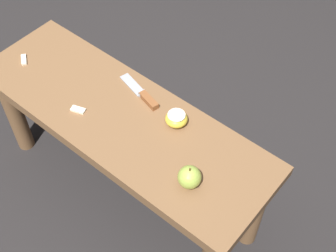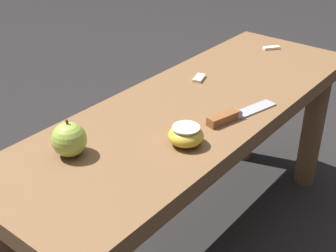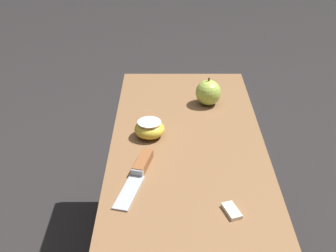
# 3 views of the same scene
# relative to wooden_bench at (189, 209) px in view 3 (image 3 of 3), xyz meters

# --- Properties ---
(wooden_bench) EXTENTS (1.08, 0.36, 0.44)m
(wooden_bench) POSITION_rel_wooden_bench_xyz_m (0.00, 0.00, 0.00)
(wooden_bench) COLOR brown
(wooden_bench) RESTS_ON ground_plane
(knife) EXTENTS (0.20, 0.07, 0.02)m
(knife) POSITION_rel_wooden_bench_xyz_m (-0.01, -0.11, 0.10)
(knife) COLOR #9EA0A5
(knife) RESTS_ON wooden_bench
(apple_whole) EXTENTS (0.07, 0.07, 0.08)m
(apple_whole) POSITION_rel_wooden_bench_xyz_m (-0.33, 0.06, 0.12)
(apple_whole) COLOR #9EB747
(apple_whole) RESTS_ON wooden_bench
(apple_cut) EXTENTS (0.07, 0.07, 0.04)m
(apple_cut) POSITION_rel_wooden_bench_xyz_m (-0.16, -0.09, 0.11)
(apple_cut) COLOR gold
(apple_cut) RESTS_ON wooden_bench
(apple_slice_near_knife) EXTENTS (0.05, 0.04, 0.01)m
(apple_slice_near_knife) POSITION_rel_wooden_bench_xyz_m (0.12, 0.07, 0.09)
(apple_slice_near_knife) COLOR silver
(apple_slice_near_knife) RESTS_ON wooden_bench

